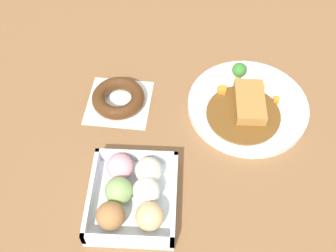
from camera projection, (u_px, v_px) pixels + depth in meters
name	position (u px, v px, depth m)	size (l,w,h in m)	color
ground_plane	(213.00, 132.00, 0.89)	(1.60, 1.60, 0.00)	brown
curry_plate	(247.00, 105.00, 0.91)	(0.26, 0.26, 0.06)	white
donut_box	(133.00, 194.00, 0.77)	(0.18, 0.16, 0.06)	silver
chocolate_ring_donut	(118.00, 98.00, 0.92)	(0.15, 0.15, 0.03)	white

